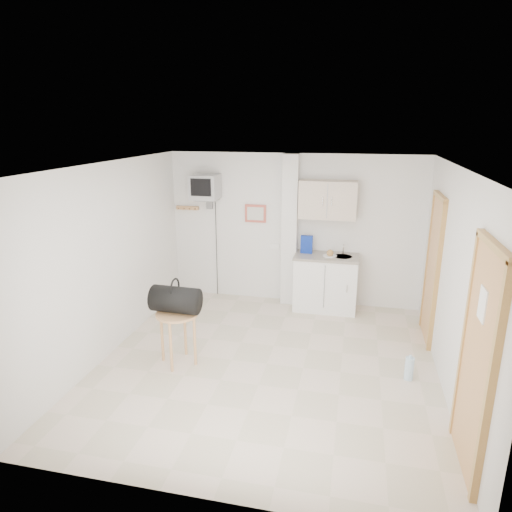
% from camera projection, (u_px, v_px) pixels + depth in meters
% --- Properties ---
extents(ground, '(4.50, 4.50, 0.00)m').
position_uv_depth(ground, '(267.00, 364.00, 5.83)').
color(ground, beige).
rests_on(ground, ground).
extents(room_envelope, '(4.24, 4.54, 2.55)m').
position_uv_depth(room_envelope, '(289.00, 247.00, 5.43)').
color(room_envelope, white).
rests_on(room_envelope, ground).
extents(kitchenette, '(1.03, 0.58, 2.10)m').
position_uv_depth(kitchenette, '(326.00, 262.00, 7.36)').
color(kitchenette, white).
rests_on(kitchenette, ground).
extents(crt_television, '(0.44, 0.45, 2.15)m').
position_uv_depth(crt_television, '(205.00, 188.00, 7.48)').
color(crt_television, slate).
rests_on(crt_television, ground).
extents(round_table, '(0.53, 0.53, 0.69)m').
position_uv_depth(round_table, '(177.00, 321.00, 5.71)').
color(round_table, tan).
rests_on(round_table, ground).
extents(duffel_bag, '(0.61, 0.36, 0.45)m').
position_uv_depth(duffel_bag, '(176.00, 299.00, 5.65)').
color(duffel_bag, black).
rests_on(duffel_bag, round_table).
extents(water_bottle, '(0.11, 0.11, 0.32)m').
position_uv_depth(water_bottle, '(409.00, 368.00, 5.45)').
color(water_bottle, silver).
rests_on(water_bottle, ground).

